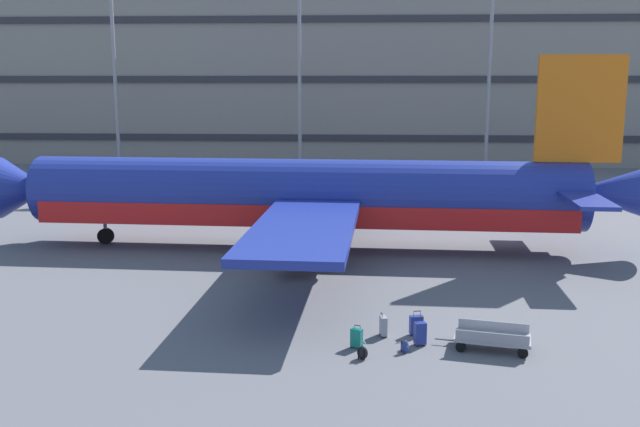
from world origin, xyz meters
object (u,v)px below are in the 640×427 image
(suitcase_small, at_px, (357,338))
(backpack_laid_flat, at_px, (405,347))
(suitcase_scuffed, at_px, (420,333))
(suitcase_navy, at_px, (416,325))
(suitcase_silver, at_px, (383,326))
(baggage_cart, at_px, (492,338))
(airliner, at_px, (311,196))
(backpack_teal, at_px, (363,353))

(suitcase_small, height_order, backpack_laid_flat, suitcase_small)
(suitcase_scuffed, xyz_separation_m, backpack_laid_flat, (-0.58, -0.75, -0.23))
(suitcase_navy, relative_size, suitcase_silver, 1.09)
(suitcase_navy, relative_size, baggage_cart, 0.29)
(suitcase_small, xyz_separation_m, baggage_cart, (4.76, 0.15, 0.05))
(backpack_laid_flat, bearing_deg, suitcase_silver, 113.66)
(airliner, distance_m, suitcase_small, 15.30)
(suitcase_silver, distance_m, suitcase_scuffed, 1.54)
(backpack_teal, bearing_deg, suitcase_small, 101.90)
(suitcase_silver, relative_size, suitcase_scuffed, 0.89)
(suitcase_scuffed, xyz_separation_m, backpack_teal, (-2.05, -1.40, -0.23))
(suitcase_silver, relative_size, baggage_cart, 0.26)
(baggage_cart, bearing_deg, suitcase_silver, 163.71)
(airliner, bearing_deg, suitcase_silver, -75.11)
(backpack_teal, bearing_deg, backpack_laid_flat, 23.64)
(airliner, height_order, suitcase_small, airliner)
(backpack_laid_flat, bearing_deg, backpack_teal, -156.36)
(suitcase_navy, bearing_deg, suitcase_small, -147.19)
(backpack_laid_flat, distance_m, baggage_cart, 3.12)
(suitcase_scuffed, relative_size, backpack_teal, 1.94)
(suitcase_silver, bearing_deg, backpack_laid_flat, -66.34)
(suitcase_small, xyz_separation_m, suitcase_scuffed, (2.26, 0.40, 0.07))
(baggage_cart, bearing_deg, backpack_teal, -165.81)
(airliner, relative_size, backpack_teal, 71.47)
(suitcase_small, height_order, backpack_teal, suitcase_small)
(suitcase_navy, relative_size, backpack_teal, 1.89)
(suitcase_scuffed, bearing_deg, suitcase_silver, 146.29)
(suitcase_small, distance_m, suitcase_silver, 1.59)
(suitcase_small, bearing_deg, airliner, 100.07)
(suitcase_navy, height_order, backpack_teal, suitcase_navy)
(airliner, relative_size, suitcase_scuffed, 36.90)
(suitcase_small, relative_size, suitcase_scuffed, 0.83)
(backpack_teal, bearing_deg, baggage_cart, 14.19)
(airliner, bearing_deg, baggage_cart, -63.30)
(suitcase_small, bearing_deg, backpack_teal, -78.10)
(suitcase_silver, bearing_deg, suitcase_navy, 7.78)
(airliner, distance_m, suitcase_silver, 14.30)
(suitcase_small, distance_m, backpack_laid_flat, 1.73)
(suitcase_small, relative_size, backpack_laid_flat, 1.63)
(airliner, distance_m, suitcase_navy, 14.51)
(suitcase_small, bearing_deg, suitcase_navy, 32.81)
(suitcase_navy, height_order, suitcase_scuffed, suitcase_scuffed)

